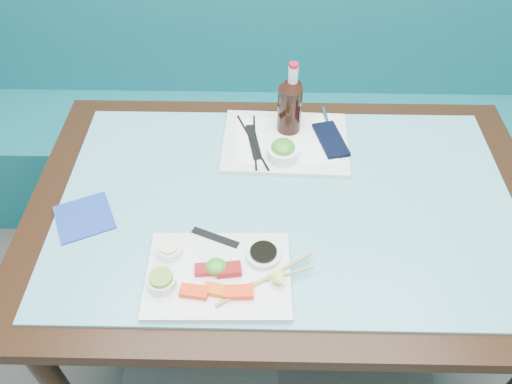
{
  "coord_description": "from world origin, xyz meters",
  "views": [
    {
      "loc": [
        -0.06,
        0.54,
        1.75
      ],
      "look_at": [
        -0.08,
        1.44,
        0.8
      ],
      "focal_mm": 35.0,
      "sensor_mm": 36.0,
      "label": 1
    }
  ],
  "objects_px": {
    "sashimi_plate": "(218,276)",
    "seaweed_bowl": "(283,153)",
    "blue_napkin": "(84,217)",
    "cola_glass": "(289,109)",
    "dining_table": "(285,222)",
    "serving_tray": "(285,142)",
    "cola_bottle_body": "(291,105)",
    "booth_bench": "(278,119)"
  },
  "relations": [
    {
      "from": "cola_glass",
      "to": "blue_napkin",
      "type": "height_order",
      "value": "cola_glass"
    },
    {
      "from": "sashimi_plate",
      "to": "seaweed_bowl",
      "type": "distance_m",
      "value": 0.44
    },
    {
      "from": "cola_glass",
      "to": "blue_napkin",
      "type": "xyz_separation_m",
      "value": [
        -0.54,
        -0.36,
        -0.09
      ]
    },
    {
      "from": "seaweed_bowl",
      "to": "sashimi_plate",
      "type": "bearing_deg",
      "value": -111.18
    },
    {
      "from": "booth_bench",
      "to": "dining_table",
      "type": "relative_size",
      "value": 2.14
    },
    {
      "from": "cola_bottle_body",
      "to": "dining_table",
      "type": "bearing_deg",
      "value": -93.17
    },
    {
      "from": "serving_tray",
      "to": "cola_glass",
      "type": "relative_size",
      "value": 2.51
    },
    {
      "from": "cola_glass",
      "to": "blue_napkin",
      "type": "relative_size",
      "value": 1.07
    },
    {
      "from": "serving_tray",
      "to": "cola_bottle_body",
      "type": "xyz_separation_m",
      "value": [
        0.02,
        0.09,
        0.07
      ]
    },
    {
      "from": "serving_tray",
      "to": "cola_glass",
      "type": "bearing_deg",
      "value": 81.57
    },
    {
      "from": "dining_table",
      "to": "blue_napkin",
      "type": "distance_m",
      "value": 0.54
    },
    {
      "from": "dining_table",
      "to": "cola_glass",
      "type": "relative_size",
      "value": 9.45
    },
    {
      "from": "blue_napkin",
      "to": "dining_table",
      "type": "bearing_deg",
      "value": 7.79
    },
    {
      "from": "dining_table",
      "to": "seaweed_bowl",
      "type": "height_order",
      "value": "seaweed_bowl"
    },
    {
      "from": "blue_napkin",
      "to": "cola_glass",
      "type": "bearing_deg",
      "value": 33.47
    },
    {
      "from": "serving_tray",
      "to": "blue_napkin",
      "type": "distance_m",
      "value": 0.61
    },
    {
      "from": "sashimi_plate",
      "to": "blue_napkin",
      "type": "height_order",
      "value": "sashimi_plate"
    },
    {
      "from": "serving_tray",
      "to": "cola_glass",
      "type": "distance_m",
      "value": 0.1
    },
    {
      "from": "seaweed_bowl",
      "to": "blue_napkin",
      "type": "relative_size",
      "value": 0.66
    },
    {
      "from": "seaweed_bowl",
      "to": "cola_glass",
      "type": "relative_size",
      "value": 0.61
    },
    {
      "from": "booth_bench",
      "to": "serving_tray",
      "type": "bearing_deg",
      "value": -89.92
    },
    {
      "from": "dining_table",
      "to": "sashimi_plate",
      "type": "height_order",
      "value": "sashimi_plate"
    },
    {
      "from": "serving_tray",
      "to": "cola_bottle_body",
      "type": "height_order",
      "value": "cola_bottle_body"
    },
    {
      "from": "booth_bench",
      "to": "cola_bottle_body",
      "type": "relative_size",
      "value": 19.32
    },
    {
      "from": "serving_tray",
      "to": "seaweed_bowl",
      "type": "distance_m",
      "value": 0.08
    },
    {
      "from": "blue_napkin",
      "to": "cola_bottle_body",
      "type": "bearing_deg",
      "value": 35.54
    },
    {
      "from": "blue_napkin",
      "to": "sashimi_plate",
      "type": "bearing_deg",
      "value": -25.94
    },
    {
      "from": "seaweed_bowl",
      "to": "cola_glass",
      "type": "distance_m",
      "value": 0.14
    },
    {
      "from": "sashimi_plate",
      "to": "dining_table",
      "type": "bearing_deg",
      "value": 55.27
    },
    {
      "from": "seaweed_bowl",
      "to": "cola_bottle_body",
      "type": "relative_size",
      "value": 0.59
    },
    {
      "from": "sashimi_plate",
      "to": "blue_napkin",
      "type": "relative_size",
      "value": 2.42
    },
    {
      "from": "dining_table",
      "to": "serving_tray",
      "type": "relative_size",
      "value": 3.76
    },
    {
      "from": "cola_glass",
      "to": "cola_bottle_body",
      "type": "distance_m",
      "value": 0.04
    },
    {
      "from": "sashimi_plate",
      "to": "seaweed_bowl",
      "type": "xyz_separation_m",
      "value": [
        0.16,
        0.41,
        0.02
      ]
    },
    {
      "from": "dining_table",
      "to": "blue_napkin",
      "type": "bearing_deg",
      "value": -172.21
    },
    {
      "from": "sashimi_plate",
      "to": "cola_glass",
      "type": "xyz_separation_m",
      "value": [
        0.18,
        0.54,
        0.08
      ]
    },
    {
      "from": "dining_table",
      "to": "blue_napkin",
      "type": "xyz_separation_m",
      "value": [
        -0.53,
        -0.07,
        0.09
      ]
    },
    {
      "from": "seaweed_bowl",
      "to": "blue_napkin",
      "type": "bearing_deg",
      "value": -156.39
    },
    {
      "from": "cola_glass",
      "to": "blue_napkin",
      "type": "bearing_deg",
      "value": -146.53
    },
    {
      "from": "dining_table",
      "to": "sashimi_plate",
      "type": "distance_m",
      "value": 0.32
    },
    {
      "from": "seaweed_bowl",
      "to": "cola_bottle_body",
      "type": "bearing_deg",
      "value": 80.69
    },
    {
      "from": "serving_tray",
      "to": "cola_bottle_body",
      "type": "distance_m",
      "value": 0.11
    }
  ]
}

